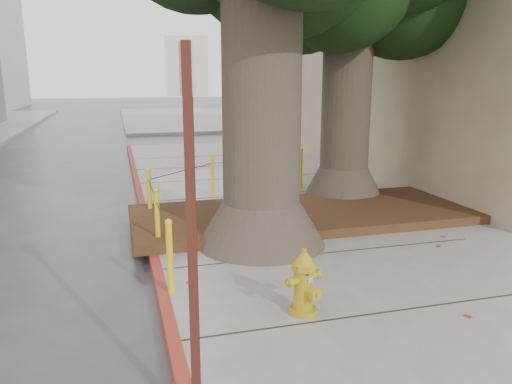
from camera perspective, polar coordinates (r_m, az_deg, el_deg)
ground at (r=5.89m, az=11.18°, el=-15.09°), size 140.00×140.00×0.00m
sidewalk_far at (r=35.72m, az=-1.97°, el=8.62°), size 16.00×20.00×0.15m
curb_red at (r=7.60m, az=-11.47°, el=-7.88°), size 0.14×26.00×0.16m
planter_bed at (r=9.48m, az=5.56°, el=-2.52°), size 6.40×2.60×0.16m
building_side_white at (r=35.77m, az=15.97°, el=15.25°), size 10.00×10.00×9.00m
building_side_grey at (r=44.13m, az=18.82°, el=16.48°), size 12.00×14.00×12.00m
bollard_ring at (r=9.35m, az=-5.60°, el=0.02°), size 3.79×5.39×0.95m
fire_hydrant at (r=5.66m, az=5.50°, el=-10.23°), size 0.41×0.41×0.77m
signpost at (r=3.63m, az=-7.41°, el=-2.66°), size 0.28×0.09×2.86m
car_silver at (r=23.72m, az=2.16°, el=7.86°), size 3.96×1.82×1.31m
car_red at (r=27.81m, az=15.26°, el=7.91°), size 3.30×1.29×1.07m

